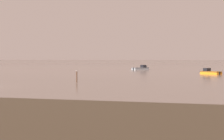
% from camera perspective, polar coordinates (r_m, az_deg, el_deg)
% --- Properties ---
extents(motorboat_moored_0, '(5.07, 4.63, 1.95)m').
position_cam_1_polar(motorboat_moored_0, '(76.78, 15.62, -0.44)').
color(motorboat_moored_0, orange).
rests_on(motorboat_moored_0, ground).
extents(motorboat_moored_2, '(5.27, 5.31, 2.11)m').
position_cam_1_polar(motorboat_moored_2, '(98.99, 5.11, 0.21)').
color(motorboat_moored_2, gray).
rests_on(motorboat_moored_2, ground).
extents(mooring_post_near, '(0.22, 0.22, 1.91)m').
position_cam_1_polar(mooring_post_near, '(50.71, -5.88, -1.09)').
color(mooring_post_near, '#4D3323').
rests_on(mooring_post_near, ground).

